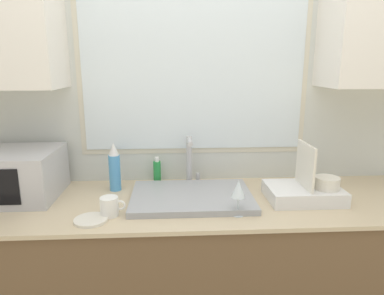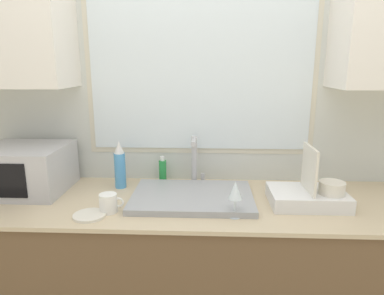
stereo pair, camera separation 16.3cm
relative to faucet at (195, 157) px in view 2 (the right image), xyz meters
The scene contains 11 objects.
countertop 0.67m from the faucet, 83.25° to the right, with size 2.40×0.68×0.93m.
wall_back 0.34m from the faucet, 69.91° to the left, with size 6.00×0.38×2.60m.
sink_basin 0.27m from the faucet, 91.03° to the right, with size 0.61×0.43×0.03m.
faucet is the anchor object (origin of this frame).
microwave 0.92m from the faucet, behind, with size 0.44×0.39×0.24m.
dish_rack 0.64m from the faucet, 25.28° to the right, with size 0.36×0.26×0.29m.
spray_bottle 0.42m from the faucet, behind, with size 0.06×0.06×0.26m.
soap_bottle 0.21m from the faucet, behind, with size 0.04×0.04×0.16m.
mug_near_sink 0.57m from the faucet, 133.76° to the right, with size 0.11×0.08×0.09m.
wine_glass 0.47m from the faucet, 65.60° to the right, with size 0.06×0.06×0.17m.
small_plate 0.66m from the faucet, 135.23° to the right, with size 0.15×0.15×0.01m.
Camera 2 is at (0.04, -1.30, 1.60)m, focal length 32.00 mm.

